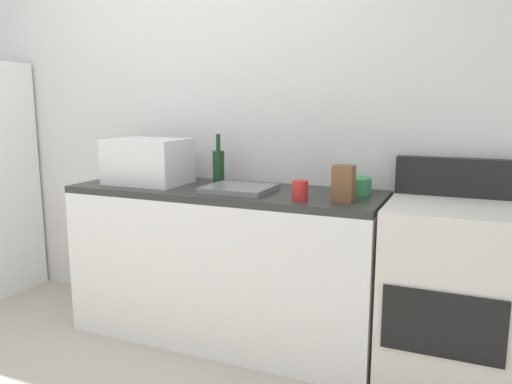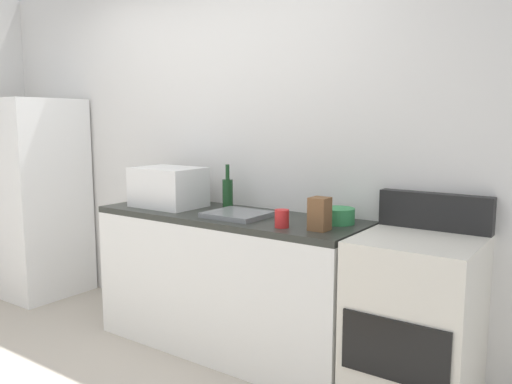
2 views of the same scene
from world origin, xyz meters
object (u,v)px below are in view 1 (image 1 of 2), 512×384
at_px(knife_block, 344,184).
at_px(mixing_bowl, 353,186).
at_px(stove_oven, 446,291).
at_px(coffee_mug, 300,190).
at_px(microwave, 148,161).
at_px(wine_bottle, 219,166).

relative_size(knife_block, mixing_bowl, 0.95).
xyz_separation_m(stove_oven, coffee_mug, (-0.71, -0.17, 0.48)).
relative_size(microwave, knife_block, 2.56).
bearing_deg(microwave, stove_oven, 0.88).
bearing_deg(mixing_bowl, microwave, -173.82).
height_order(wine_bottle, knife_block, wine_bottle).
bearing_deg(wine_bottle, coffee_mug, -25.74).
bearing_deg(stove_oven, wine_bottle, 174.80).
bearing_deg(mixing_bowl, coffee_mug, -126.39).
height_order(wine_bottle, coffee_mug, wine_bottle).
bearing_deg(knife_block, wine_bottle, 163.48).
relative_size(coffee_mug, mixing_bowl, 0.53).
height_order(stove_oven, coffee_mug, stove_oven).
bearing_deg(coffee_mug, mixing_bowl, 53.61).
distance_m(stove_oven, coffee_mug, 0.88).
height_order(microwave, knife_block, microwave).
bearing_deg(microwave, wine_bottle, 20.08).
xyz_separation_m(wine_bottle, mixing_bowl, (0.82, -0.01, -0.06)).
xyz_separation_m(coffee_mug, knife_block, (0.21, 0.05, 0.04)).
distance_m(stove_oven, wine_bottle, 1.43).
xyz_separation_m(microwave, knife_block, (1.22, -0.10, -0.05)).
bearing_deg(mixing_bowl, stove_oven, -11.89).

